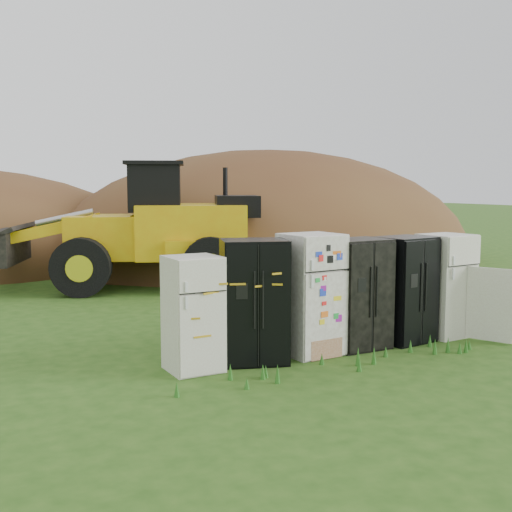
{
  "coord_description": "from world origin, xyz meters",
  "views": [
    {
      "loc": [
        -5.88,
        -8.5,
        2.7
      ],
      "look_at": [
        -0.5,
        2.0,
        1.37
      ],
      "focal_mm": 45.0,
      "sensor_mm": 36.0,
      "label": 1
    }
  ],
  "objects_px": {
    "fridge_black_right": "(404,289)",
    "fridge_sticker": "(311,294)",
    "fridge_open_door": "(445,285)",
    "fridge_dark_mid": "(358,294)",
    "wheel_loader": "(123,226)",
    "fridge_leftmost": "(193,314)",
    "fridge_black_side": "(254,301)"
  },
  "relations": [
    {
      "from": "fridge_black_right",
      "to": "fridge_sticker",
      "type": "bearing_deg",
      "value": 170.71
    },
    {
      "from": "fridge_black_right",
      "to": "fridge_open_door",
      "type": "distance_m",
      "value": 0.93
    },
    {
      "from": "fridge_dark_mid",
      "to": "fridge_open_door",
      "type": "relative_size",
      "value": 1.0
    },
    {
      "from": "fridge_dark_mid",
      "to": "wheel_loader",
      "type": "relative_size",
      "value": 0.27
    },
    {
      "from": "fridge_leftmost",
      "to": "fridge_black_right",
      "type": "relative_size",
      "value": 0.92
    },
    {
      "from": "fridge_dark_mid",
      "to": "fridge_open_door",
      "type": "height_order",
      "value": "fridge_open_door"
    },
    {
      "from": "fridge_sticker",
      "to": "fridge_black_right",
      "type": "relative_size",
      "value": 1.06
    },
    {
      "from": "fridge_black_right",
      "to": "fridge_open_door",
      "type": "bearing_deg",
      "value": -8.16
    },
    {
      "from": "fridge_black_side",
      "to": "fridge_black_right",
      "type": "xyz_separation_m",
      "value": [
        2.87,
        -0.03,
        -0.03
      ]
    },
    {
      "from": "fridge_leftmost",
      "to": "fridge_black_right",
      "type": "xyz_separation_m",
      "value": [
        3.86,
        -0.03,
        0.07
      ]
    },
    {
      "from": "fridge_dark_mid",
      "to": "fridge_open_door",
      "type": "distance_m",
      "value": 1.9
    },
    {
      "from": "fridge_leftmost",
      "to": "fridge_sticker",
      "type": "xyz_separation_m",
      "value": [
        2.0,
        0.0,
        0.13
      ]
    },
    {
      "from": "fridge_black_side",
      "to": "fridge_sticker",
      "type": "xyz_separation_m",
      "value": [
        1.01,
        0.0,
        0.03
      ]
    },
    {
      "from": "fridge_sticker",
      "to": "fridge_black_right",
      "type": "xyz_separation_m",
      "value": [
        1.86,
        -0.04,
        -0.06
      ]
    },
    {
      "from": "fridge_sticker",
      "to": "fridge_dark_mid",
      "type": "height_order",
      "value": "fridge_sticker"
    },
    {
      "from": "fridge_dark_mid",
      "to": "wheel_loader",
      "type": "height_order",
      "value": "wheel_loader"
    },
    {
      "from": "fridge_sticker",
      "to": "fridge_dark_mid",
      "type": "relative_size",
      "value": 1.06
    },
    {
      "from": "fridge_sticker",
      "to": "wheel_loader",
      "type": "distance_m",
      "value": 7.7
    },
    {
      "from": "fridge_sticker",
      "to": "fridge_dark_mid",
      "type": "bearing_deg",
      "value": -5.61
    },
    {
      "from": "fridge_sticker",
      "to": "wheel_loader",
      "type": "height_order",
      "value": "wheel_loader"
    },
    {
      "from": "fridge_black_right",
      "to": "fridge_open_door",
      "type": "xyz_separation_m",
      "value": [
        0.93,
        0.0,
        0.0
      ]
    },
    {
      "from": "fridge_sticker",
      "to": "fridge_black_side",
      "type": "bearing_deg",
      "value": 175.87
    },
    {
      "from": "fridge_dark_mid",
      "to": "fridge_black_right",
      "type": "distance_m",
      "value": 0.97
    },
    {
      "from": "fridge_dark_mid",
      "to": "fridge_black_side",
      "type": "bearing_deg",
      "value": 177.84
    },
    {
      "from": "fridge_dark_mid",
      "to": "fridge_open_door",
      "type": "bearing_deg",
      "value": -1.88
    },
    {
      "from": "fridge_sticker",
      "to": "wheel_loader",
      "type": "xyz_separation_m",
      "value": [
        -0.89,
        7.62,
        0.67
      ]
    },
    {
      "from": "fridge_black_right",
      "to": "wheel_loader",
      "type": "distance_m",
      "value": 8.16
    },
    {
      "from": "fridge_sticker",
      "to": "fridge_open_door",
      "type": "xyz_separation_m",
      "value": [
        2.79,
        -0.03,
        -0.05
      ]
    },
    {
      "from": "fridge_dark_mid",
      "to": "fridge_open_door",
      "type": "xyz_separation_m",
      "value": [
        1.9,
        -0.01,
        0.0
      ]
    },
    {
      "from": "fridge_leftmost",
      "to": "fridge_black_side",
      "type": "xyz_separation_m",
      "value": [
        0.99,
        0.0,
        0.1
      ]
    },
    {
      "from": "fridge_open_door",
      "to": "fridge_sticker",
      "type": "bearing_deg",
      "value": 173.93
    },
    {
      "from": "fridge_dark_mid",
      "to": "wheel_loader",
      "type": "bearing_deg",
      "value": 101.6
    }
  ]
}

